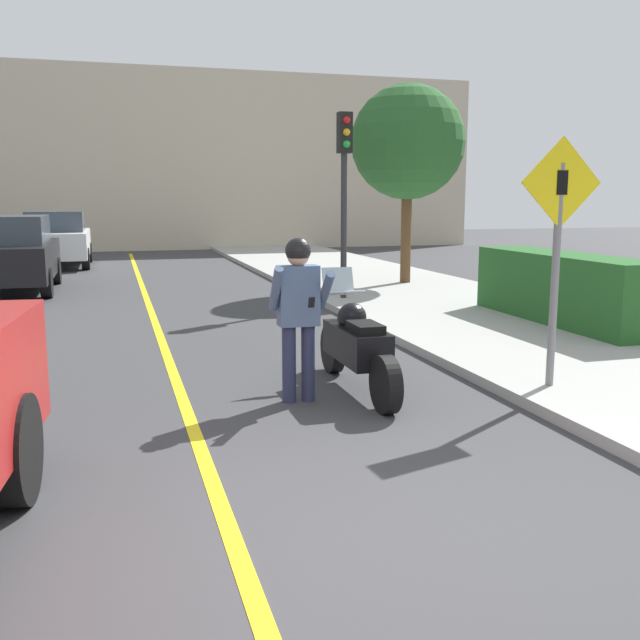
{
  "coord_description": "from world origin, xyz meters",
  "views": [
    {
      "loc": [
        -1.22,
        -3.77,
        2.05
      ],
      "look_at": [
        0.89,
        3.49,
        0.76
      ],
      "focal_mm": 40.0,
      "sensor_mm": 36.0,
      "label": 1
    }
  ],
  "objects_px": {
    "parked_car_black": "(10,253)",
    "traffic_light": "(344,170)",
    "parked_car_white": "(57,238)",
    "street_tree": "(408,143)",
    "person_biker": "(299,303)",
    "crossing_sign": "(558,239)",
    "motorcycle": "(356,346)"
  },
  "relations": [
    {
      "from": "parked_car_white",
      "to": "parked_car_black",
      "type": "bearing_deg",
      "value": -95.47
    },
    {
      "from": "motorcycle",
      "to": "crossing_sign",
      "type": "relative_size",
      "value": 0.9
    },
    {
      "from": "person_biker",
      "to": "parked_car_white",
      "type": "bearing_deg",
      "value": 101.73
    },
    {
      "from": "motorcycle",
      "to": "parked_car_black",
      "type": "xyz_separation_m",
      "value": [
        -4.65,
        9.9,
        0.37
      ]
    },
    {
      "from": "parked_car_white",
      "to": "traffic_light",
      "type": "bearing_deg",
      "value": -58.82
    },
    {
      "from": "parked_car_black",
      "to": "traffic_light",
      "type": "bearing_deg",
      "value": -29.87
    },
    {
      "from": "traffic_light",
      "to": "street_tree",
      "type": "relative_size",
      "value": 0.79
    },
    {
      "from": "street_tree",
      "to": "parked_car_black",
      "type": "height_order",
      "value": "street_tree"
    },
    {
      "from": "person_biker",
      "to": "street_tree",
      "type": "relative_size",
      "value": 0.37
    },
    {
      "from": "motorcycle",
      "to": "person_biker",
      "type": "relative_size",
      "value": 1.38
    },
    {
      "from": "person_biker",
      "to": "parked_car_white",
      "type": "xyz_separation_m",
      "value": [
        -3.37,
        16.21,
        -0.16
      ]
    },
    {
      "from": "street_tree",
      "to": "traffic_light",
      "type": "bearing_deg",
      "value": -136.02
    },
    {
      "from": "street_tree",
      "to": "parked_car_white",
      "type": "bearing_deg",
      "value": 136.64
    },
    {
      "from": "crossing_sign",
      "to": "traffic_light",
      "type": "height_order",
      "value": "traffic_light"
    },
    {
      "from": "person_biker",
      "to": "street_tree",
      "type": "xyz_separation_m",
      "value": [
        4.77,
        8.53,
        2.28
      ]
    },
    {
      "from": "crossing_sign",
      "to": "parked_car_black",
      "type": "bearing_deg",
      "value": 121.4
    },
    {
      "from": "street_tree",
      "to": "parked_car_white",
      "type": "xyz_separation_m",
      "value": [
        -8.14,
        7.68,
        -2.44
      ]
    },
    {
      "from": "street_tree",
      "to": "parked_car_white",
      "type": "relative_size",
      "value": 1.07
    },
    {
      "from": "person_biker",
      "to": "traffic_light",
      "type": "height_order",
      "value": "traffic_light"
    },
    {
      "from": "motorcycle",
      "to": "street_tree",
      "type": "xyz_separation_m",
      "value": [
        4.07,
        8.28,
        2.8
      ]
    },
    {
      "from": "motorcycle",
      "to": "crossing_sign",
      "type": "bearing_deg",
      "value": -22.7
    },
    {
      "from": "street_tree",
      "to": "parked_car_black",
      "type": "relative_size",
      "value": 1.07
    },
    {
      "from": "street_tree",
      "to": "parked_car_black",
      "type": "bearing_deg",
      "value": 169.5
    },
    {
      "from": "traffic_light",
      "to": "street_tree",
      "type": "xyz_separation_m",
      "value": [
        2.2,
        2.13,
        0.71
      ]
    },
    {
      "from": "person_biker",
      "to": "parked_car_black",
      "type": "height_order",
      "value": "parked_car_black"
    },
    {
      "from": "motorcycle",
      "to": "street_tree",
      "type": "height_order",
      "value": "street_tree"
    },
    {
      "from": "person_biker",
      "to": "parked_car_black",
      "type": "bearing_deg",
      "value": 111.27
    },
    {
      "from": "person_biker",
      "to": "parked_car_black",
      "type": "distance_m",
      "value": 10.89
    },
    {
      "from": "person_biker",
      "to": "parked_car_white",
      "type": "distance_m",
      "value": 16.56
    },
    {
      "from": "crossing_sign",
      "to": "motorcycle",
      "type": "bearing_deg",
      "value": 157.3
    },
    {
      "from": "person_biker",
      "to": "street_tree",
      "type": "distance_m",
      "value": 10.03
    },
    {
      "from": "motorcycle",
      "to": "crossing_sign",
      "type": "height_order",
      "value": "crossing_sign"
    }
  ]
}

